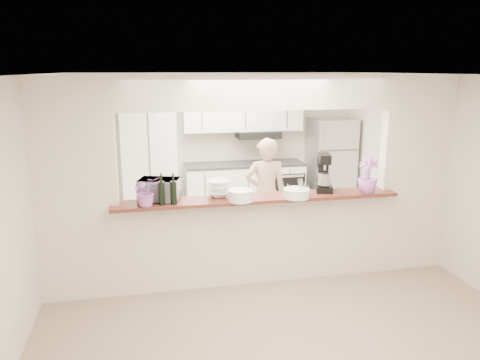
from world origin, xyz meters
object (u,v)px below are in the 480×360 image
object	(u,v)px
stand_mixer	(324,174)
person	(266,195)
refrigerator	(330,165)
toaster_oven	(159,190)

from	to	relation	value
stand_mixer	person	size ratio (longest dim) A/B	0.29
refrigerator	toaster_oven	world-z (taller)	refrigerator
refrigerator	stand_mixer	xyz separation A→B (m)	(-1.20, -2.58, 0.45)
toaster_oven	stand_mixer	size ratio (longest dim) A/B	0.97
refrigerator	stand_mixer	bearing A→B (deg)	-114.83
stand_mixer	person	xyz separation A→B (m)	(-0.48, 0.92, -0.48)
refrigerator	stand_mixer	size ratio (longest dim) A/B	3.67
toaster_oven	person	bearing A→B (deg)	48.96
refrigerator	toaster_oven	xyz separation A→B (m)	(-3.20, -2.60, 0.36)
refrigerator	person	distance (m)	2.37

